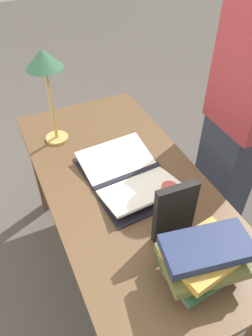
{
  "coord_description": "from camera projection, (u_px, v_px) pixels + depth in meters",
  "views": [
    {
      "loc": [
        -0.99,
        0.45,
        1.86
      ],
      "look_at": [
        0.01,
        -0.01,
        0.84
      ],
      "focal_mm": 35.0,
      "sensor_mm": 36.0,
      "label": 1
    }
  ],
  "objects": [
    {
      "name": "ground_plane",
      "position": [
        126.0,
        268.0,
        2.06
      ],
      "size": [
        12.0,
        12.0,
        0.0
      ],
      "primitive_type": "plane",
      "color": "#47423D"
    },
    {
      "name": "reading_desk",
      "position": [
        126.0,
        197.0,
        1.61
      ],
      "size": [
        1.52,
        0.73,
        0.76
      ],
      "color": "brown",
      "rests_on": "ground_plane"
    },
    {
      "name": "open_book",
      "position": [
        128.0,
        175.0,
        1.55
      ],
      "size": [
        0.52,
        0.4,
        0.06
      ],
      "rotation": [
        0.0,
        0.0,
        0.07
      ],
      "color": "black",
      "rests_on": "reading_desk"
    },
    {
      "name": "book_stack_tall",
      "position": [
        203.0,
        260.0,
        1.12
      ],
      "size": [
        0.24,
        0.32,
        0.2
      ],
      "color": "slate",
      "rests_on": "reading_desk"
    },
    {
      "name": "book_standing_upright",
      "position": [
        174.0,
        213.0,
        1.23
      ],
      "size": [
        0.04,
        0.17,
        0.27
      ],
      "rotation": [
        0.0,
        0.0,
        -0.05
      ],
      "color": "black",
      "rests_on": "reading_desk"
    },
    {
      "name": "reading_lamp",
      "position": [
        45.0,
        67.0,
        1.51
      ],
      "size": [
        0.18,
        0.18,
        0.5
      ],
      "color": "tan",
      "rests_on": "reading_desk"
    },
    {
      "name": "coffee_mug",
      "position": [
        169.0,
        195.0,
        1.42
      ],
      "size": [
        0.1,
        0.07,
        0.1
      ],
      "rotation": [
        0.0,
        0.0,
        3.24
      ],
      "color": "#B74238",
      "rests_on": "reading_desk"
    },
    {
      "name": "person_reader",
      "position": [
        238.0,
        121.0,
        1.74
      ],
      "size": [
        0.36,
        0.21,
        1.74
      ],
      "rotation": [
        0.0,
        0.0,
        3.14
      ],
      "color": "#2D3342",
      "rests_on": "ground_plane"
    }
  ]
}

